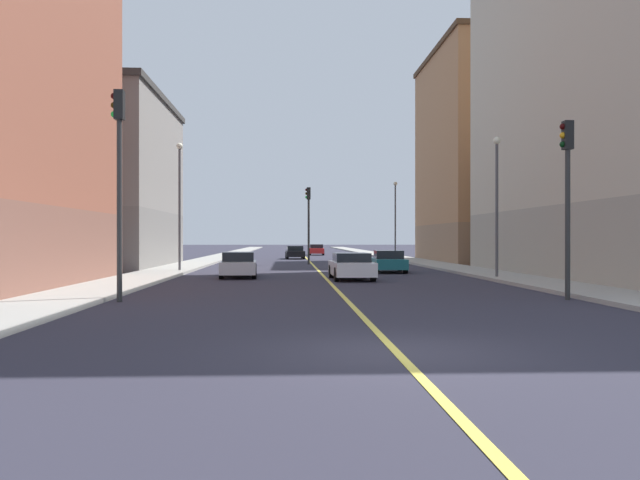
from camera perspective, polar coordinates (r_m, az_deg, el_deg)
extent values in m
plane|color=#2C2B39|center=(11.53, 6.52, -9.52)|extent=(400.00, 400.00, 0.00)
cube|color=#9E9B93|center=(61.17, 7.21, -1.63)|extent=(2.79, 168.00, 0.15)
cube|color=#9E9B93|center=(60.64, -9.34, -1.64)|extent=(2.79, 168.00, 0.15)
cube|color=#E5D14C|center=(60.28, -1.03, -1.71)|extent=(0.16, 154.00, 0.01)
cube|color=#8F6B4F|center=(57.00, 15.60, -0.27)|extent=(11.94, 15.80, 3.11)
cube|color=#A8754C|center=(57.58, 15.60, 8.25)|extent=(11.94, 15.80, 13.95)
cube|color=#4B3422|center=(59.02, 15.60, 15.16)|extent=(12.24, 16.10, 0.40)
cube|color=slate|center=(47.50, -20.29, 0.04)|extent=(11.94, 15.53, 3.76)
cube|color=gray|center=(47.81, -20.29, 6.69)|extent=(11.94, 15.53, 7.32)
cube|color=#3B3937|center=(48.41, -20.30, 11.23)|extent=(12.24, 15.83, 0.40)
cylinder|color=#2D2D2D|center=(22.29, 20.51, 1.24)|extent=(0.16, 0.16, 4.74)
cube|color=black|center=(22.52, 20.51, 8.43)|extent=(0.28, 0.32, 0.90)
sphere|color=#320404|center=(22.50, 20.14, 9.14)|extent=(0.20, 0.20, 0.20)
sphere|color=orange|center=(22.45, 20.13, 8.43)|extent=(0.20, 0.20, 0.20)
sphere|color=black|center=(22.42, 20.13, 7.72)|extent=(0.20, 0.20, 0.20)
cylinder|color=#2D2D2D|center=(21.12, -16.86, 2.41)|extent=(0.16, 0.16, 5.56)
cube|color=black|center=(21.49, -16.86, 11.05)|extent=(0.28, 0.32, 0.90)
sphere|color=#320404|center=(21.58, -17.28, 11.73)|extent=(0.20, 0.20, 0.20)
sphere|color=#352204|center=(21.53, -17.28, 11.00)|extent=(0.20, 0.20, 0.20)
sphere|color=green|center=(21.48, -17.28, 10.27)|extent=(0.20, 0.20, 0.20)
cylinder|color=#2D2D2D|center=(49.56, -0.98, 0.70)|extent=(0.16, 0.16, 4.87)
cube|color=black|center=(49.68, -0.98, 4.03)|extent=(0.28, 0.32, 0.90)
sphere|color=#320404|center=(49.69, -1.17, 4.34)|extent=(0.20, 0.20, 0.20)
sphere|color=#352204|center=(49.67, -1.17, 4.02)|extent=(0.20, 0.20, 0.20)
sphere|color=green|center=(49.65, -1.17, 3.69)|extent=(0.20, 0.20, 0.20)
cylinder|color=#4C4C51|center=(32.24, 14.95, 2.49)|extent=(0.14, 0.14, 6.24)
sphere|color=#EAEACC|center=(32.54, 14.96, 8.26)|extent=(0.36, 0.36, 0.36)
cylinder|color=#4C4C51|center=(38.42, -11.97, 2.59)|extent=(0.14, 0.14, 6.88)
sphere|color=#EAEACC|center=(38.74, -11.97, 7.90)|extent=(0.36, 0.36, 0.36)
cylinder|color=#4C4C51|center=(60.94, 6.49, 1.58)|extent=(0.14, 0.14, 6.67)
sphere|color=#EAEACC|center=(61.13, 6.49, 4.84)|extent=(0.36, 0.36, 0.36)
cube|color=black|center=(63.30, -2.16, -1.18)|extent=(1.86, 4.35, 0.55)
cube|color=black|center=(63.40, -2.17, -0.72)|extent=(1.57, 2.11, 0.47)
cylinder|color=black|center=(64.60, -2.90, -1.31)|extent=(0.24, 0.65, 0.64)
cylinder|color=black|center=(64.67, -1.54, -1.31)|extent=(0.24, 0.65, 0.64)
cylinder|color=black|center=(61.94, -2.82, -1.38)|extent=(0.24, 0.65, 0.64)
cylinder|color=black|center=(62.02, -1.39, -1.37)|extent=(0.24, 0.65, 0.64)
cube|color=#196670|center=(38.27, 5.93, -2.02)|extent=(1.96, 4.26, 0.57)
cube|color=black|center=(38.40, 5.91, -1.25)|extent=(1.65, 2.16, 0.47)
cylinder|color=black|center=(39.49, 4.59, -2.22)|extent=(0.25, 0.65, 0.64)
cylinder|color=black|center=(39.65, 6.89, -2.21)|extent=(0.25, 0.65, 0.64)
cylinder|color=black|center=(36.91, 4.90, -2.39)|extent=(0.25, 0.65, 0.64)
cylinder|color=black|center=(37.08, 7.36, -2.38)|extent=(0.25, 0.65, 0.64)
cube|color=red|center=(78.02, -0.30, -0.92)|extent=(1.86, 4.44, 0.60)
cube|color=black|center=(78.23, -0.30, -0.54)|extent=(1.58, 2.12, 0.45)
cylinder|color=black|center=(79.38, -0.87, -1.05)|extent=(0.24, 0.65, 0.64)
cylinder|color=black|center=(79.39, 0.25, -1.05)|extent=(0.24, 0.65, 0.64)
cylinder|color=black|center=(76.66, -0.87, -1.09)|extent=(0.24, 0.65, 0.64)
cylinder|color=black|center=(76.67, 0.29, -1.09)|extent=(0.24, 0.65, 0.64)
cube|color=silver|center=(33.27, -7.01, -2.32)|extent=(1.90, 4.42, 0.60)
cube|color=black|center=(33.19, -7.01, -1.42)|extent=(1.60, 2.24, 0.45)
cylinder|color=black|center=(34.65, -8.22, -2.55)|extent=(0.25, 0.65, 0.64)
cylinder|color=black|center=(34.61, -5.66, -2.55)|extent=(0.25, 0.65, 0.64)
cylinder|color=black|center=(31.96, -8.47, -2.78)|extent=(0.25, 0.65, 0.64)
cylinder|color=black|center=(31.91, -5.69, -2.78)|extent=(0.25, 0.65, 0.64)
cube|color=white|center=(31.27, 2.71, -2.44)|extent=(1.92, 4.49, 0.63)
cube|color=black|center=(31.25, 2.71, -1.49)|extent=(1.65, 2.22, 0.41)
cylinder|color=black|center=(32.56, 0.98, -2.72)|extent=(0.24, 0.65, 0.64)
cylinder|color=black|center=(32.75, 3.85, -2.70)|extent=(0.24, 0.65, 0.64)
cylinder|color=black|center=(29.82, 1.46, -2.98)|extent=(0.24, 0.65, 0.64)
cylinder|color=black|center=(30.03, 4.59, -2.96)|extent=(0.24, 0.65, 0.64)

